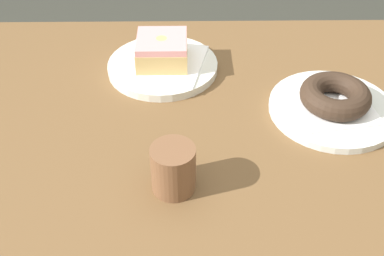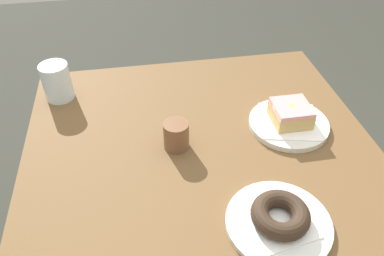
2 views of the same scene
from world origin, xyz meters
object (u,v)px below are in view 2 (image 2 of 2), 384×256
(donut_glazed_square, at_px, (291,113))
(donut_chocolate_ring, at_px, (280,215))
(sugar_jar, at_px, (176,135))
(plate_glazed_square, at_px, (288,124))
(plate_chocolate_ring, at_px, (278,223))
(water_glass, at_px, (57,82))

(donut_glazed_square, height_order, donut_chocolate_ring, donut_glazed_square)
(donut_chocolate_ring, distance_m, sugar_jar, 0.30)
(plate_glazed_square, xyz_separation_m, plate_chocolate_ring, (0.28, -0.13, -0.00))
(sugar_jar, bearing_deg, donut_glazed_square, 94.95)
(plate_chocolate_ring, distance_m, donut_chocolate_ring, 0.03)
(water_glass, bearing_deg, plate_glazed_square, 68.45)
(sugar_jar, bearing_deg, plate_chocolate_ring, 32.40)
(plate_chocolate_ring, bearing_deg, plate_glazed_square, 155.56)
(donut_glazed_square, relative_size, plate_chocolate_ring, 0.44)
(water_glass, bearing_deg, donut_chocolate_ring, 41.58)
(plate_chocolate_ring, bearing_deg, sugar_jar, -147.60)
(plate_glazed_square, distance_m, plate_chocolate_ring, 0.31)
(plate_glazed_square, distance_m, donut_glazed_square, 0.03)
(plate_glazed_square, relative_size, donut_chocolate_ring, 1.77)
(donut_glazed_square, xyz_separation_m, water_glass, (-0.23, -0.58, 0.01))
(donut_chocolate_ring, xyz_separation_m, water_glass, (-0.51, -0.45, 0.02))
(plate_glazed_square, height_order, sugar_jar, sugar_jar)
(donut_chocolate_ring, height_order, sugar_jar, sugar_jar)
(donut_glazed_square, distance_m, donut_chocolate_ring, 0.31)
(plate_glazed_square, height_order, plate_chocolate_ring, plate_glazed_square)
(plate_glazed_square, relative_size, plate_chocolate_ring, 0.97)
(plate_glazed_square, relative_size, sugar_jar, 2.87)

